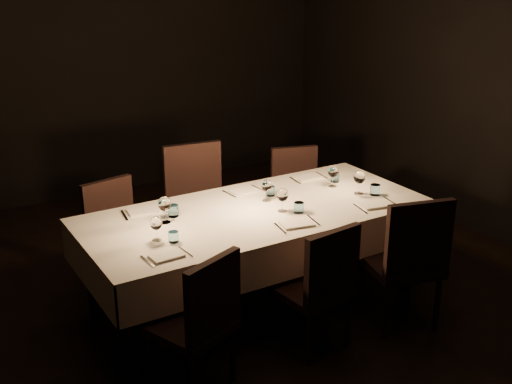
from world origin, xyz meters
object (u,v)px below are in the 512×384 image
chair_near_right (408,257)px  chair_far_right (297,192)px  chair_far_left (116,231)px  chair_near_center (320,283)px  chair_far_center (198,202)px  dining_table (256,220)px  chair_near_left (201,317)px

chair_near_right → chair_far_right: size_ratio=1.12×
chair_far_left → chair_far_right: 1.69m
chair_near_center → chair_far_left: bearing=-67.1°
chair_near_right → chair_far_left: 2.20m
chair_far_center → dining_table: bearing=-78.4°
dining_table → chair_near_center: (0.04, -0.74, -0.19)m
chair_near_center → chair_far_left: chair_near_center is taller
chair_near_left → chair_far_left: 1.49m
chair_near_center → chair_far_right: size_ratio=1.02×
chair_near_right → chair_far_right: chair_near_right is taller
chair_near_left → chair_near_right: bearing=154.7°
chair_near_left → chair_near_right: 1.54m
chair_near_right → chair_far_right: 1.59m
dining_table → chair_near_right: (0.73, -0.81, -0.14)m
chair_near_center → chair_near_left: bearing=-7.3°
dining_table → chair_far_right: (0.89, 0.76, -0.19)m
chair_near_right → chair_far_center: chair_far_center is taller
chair_far_left → chair_near_left: bearing=-101.7°
chair_far_right → chair_far_center: bearing=-167.0°
chair_far_left → chair_far_right: size_ratio=0.99×
chair_near_center → chair_near_right: (0.68, -0.08, 0.04)m
chair_far_left → chair_far_right: chair_far_right is taller
chair_far_right → chair_near_center: bearing=-102.0°
dining_table → chair_far_right: size_ratio=2.85×
dining_table → chair_far_center: 0.85m
chair_far_right → dining_table: bearing=-121.9°
dining_table → chair_far_left: chair_far_left is taller
dining_table → chair_near_center: bearing=-86.8°
dining_table → chair_far_center: chair_far_center is taller
chair_near_right → chair_far_center: 1.83m
dining_table → chair_far_center: bearing=93.9°
chair_near_left → chair_far_left: chair_near_left is taller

